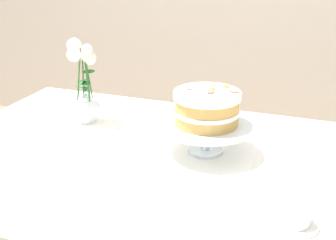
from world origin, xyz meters
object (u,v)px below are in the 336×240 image
Objects in this scene: dining_table at (142,185)px; teacup at (295,217)px; layer_cake at (207,108)px; flower_vase at (84,82)px; cake_stand at (206,129)px.

teacup reaches higher than dining_table.
flower_vase reaches higher than layer_cake.
flower_vase is 0.91m from teacup.
layer_cake reaches higher than dining_table.
teacup is (0.31, -0.31, -0.06)m from cake_stand.
dining_table is 0.46m from flower_vase.
layer_cake is (0.00, 0.00, 0.07)m from cake_stand.
cake_stand is 0.07m from layer_cake.
cake_stand is at bearing 134.76° from teacup.
cake_stand is 2.44× the size of teacup.
layer_cake reaches higher than teacup.
cake_stand is at bearing 32.82° from dining_table.
flower_vase reaches higher than teacup.
dining_table is at bearing -147.17° from layer_cake.
layer_cake is at bearing 32.83° from dining_table.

